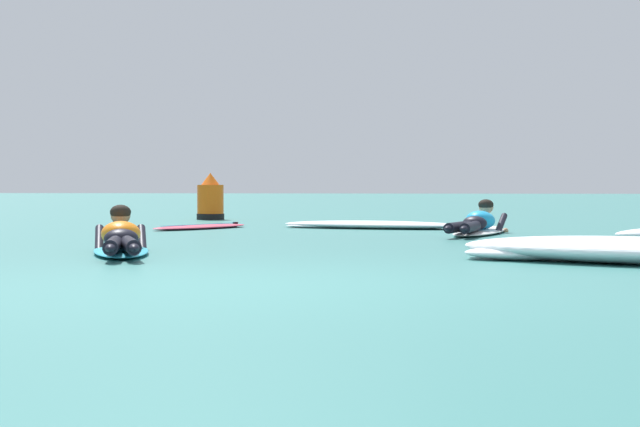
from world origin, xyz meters
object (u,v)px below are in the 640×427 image
surfer_near (121,241)px  surfer_far (478,225)px  drifting_surfboard (201,227)px  channel_marker_buoy (210,201)px

surfer_near → surfer_far: size_ratio=0.92×
surfer_near → surfer_far: (3.67, 4.41, -0.00)m
surfer_near → drifting_surfboard: surfer_near is taller
drifting_surfboard → channel_marker_buoy: bearing=102.0°
channel_marker_buoy → surfer_near: bearing=-81.2°
drifting_surfboard → channel_marker_buoy: 4.14m
surfer_near → channel_marker_buoy: size_ratio=2.61×
surfer_near → surfer_far: bearing=50.3°
surfer_far → drifting_surfboard: size_ratio=1.31×
channel_marker_buoy → drifting_surfboard: bearing=-78.0°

